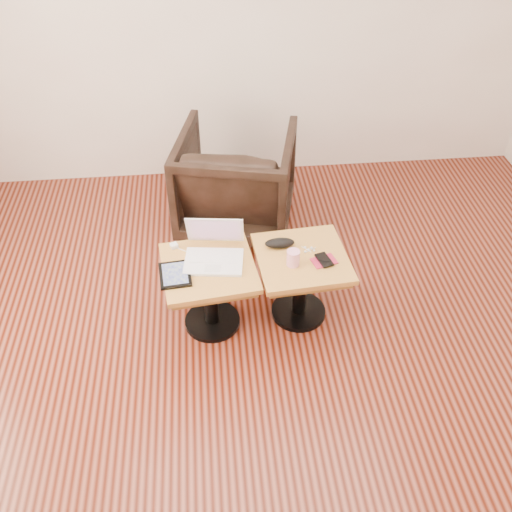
{
  "coord_description": "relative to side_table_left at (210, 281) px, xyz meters",
  "views": [
    {
      "loc": [
        -0.36,
        -1.9,
        2.6
      ],
      "look_at": [
        -0.12,
        0.51,
        0.52
      ],
      "focal_mm": 40.0,
      "sensor_mm": 36.0,
      "label": 1
    }
  ],
  "objects": [
    {
      "name": "room_shell",
      "position": [
        0.39,
        -0.51,
        1.0
      ],
      "size": [
        4.52,
        4.52,
        2.71
      ],
      "color": "#3C1006",
      "rests_on": "ground"
    },
    {
      "name": "laptop",
      "position": [
        0.04,
        0.07,
        0.16
      ],
      "size": [
        0.36,
        0.34,
        0.23
      ],
      "rotation": [
        0.0,
        0.0,
        -0.13
      ],
      "color": "white",
      "rests_on": "side_table_left"
    },
    {
      "name": "armchair",
      "position": [
        0.23,
        1.01,
        0.01
      ],
      "size": [
        0.95,
        0.96,
        0.73
      ],
      "primitive_type": "imported",
      "rotation": [
        0.0,
        0.0,
        2.91
      ],
      "color": "black",
      "rests_on": "ground"
    },
    {
      "name": "charging_adapter",
      "position": [
        -0.19,
        0.18,
        0.13
      ],
      "size": [
        0.05,
        0.05,
        0.02
      ],
      "primitive_type": "cube",
      "rotation": [
        0.0,
        0.0,
        0.43
      ],
      "color": "white",
      "rests_on": "side_table_left"
    },
    {
      "name": "striped_cup",
      "position": [
        0.47,
        -0.03,
        0.16
      ],
      "size": [
        0.09,
        0.09,
        0.1
      ],
      "primitive_type": "cylinder",
      "rotation": [
        0.0,
        0.0,
        -0.16
      ],
      "color": "#EE4A86",
      "rests_on": "side_table_right"
    },
    {
      "name": "phone_on_sleeve",
      "position": [
        0.65,
        -0.03,
        0.12
      ],
      "size": [
        0.16,
        0.13,
        0.02
      ],
      "rotation": [
        0.0,
        0.0,
        0.28
      ],
      "color": "#A3233F",
      "rests_on": "side_table_right"
    },
    {
      "name": "tablet",
      "position": [
        -0.19,
        -0.06,
        0.12
      ],
      "size": [
        0.19,
        0.23,
        0.02
      ],
      "rotation": [
        0.0,
        0.0,
        0.1
      ],
      "color": "black",
      "rests_on": "side_table_left"
    },
    {
      "name": "side_table_left",
      "position": [
        0.0,
        0.0,
        0.0
      ],
      "size": [
        0.57,
        0.57,
        0.47
      ],
      "rotation": [
        0.0,
        0.0,
        0.12
      ],
      "color": "black",
      "rests_on": "ground"
    },
    {
      "name": "side_table_right",
      "position": [
        0.54,
        0.03,
        0.0
      ],
      "size": [
        0.56,
        0.56,
        0.47
      ],
      "rotation": [
        0.0,
        0.0,
        0.08
      ],
      "color": "black",
      "rests_on": "ground"
    },
    {
      "name": "glasses_case",
      "position": [
        0.42,
        0.13,
        0.14
      ],
      "size": [
        0.17,
        0.08,
        0.05
      ],
      "primitive_type": "ellipsoid",
      "rotation": [
        0.0,
        0.0,
        0.0
      ],
      "color": "black",
      "rests_on": "side_table_right"
    },
    {
      "name": "earbuds_tangle",
      "position": [
        0.58,
        0.08,
        0.12
      ],
      "size": [
        0.08,
        0.05,
        0.01
      ],
      "color": "white",
      "rests_on": "side_table_right"
    }
  ]
}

